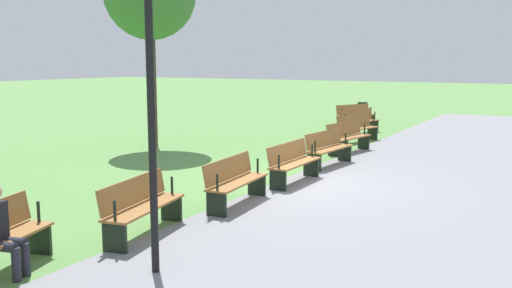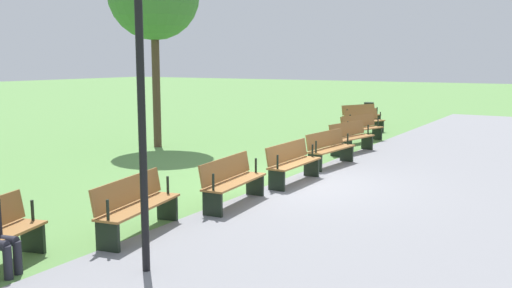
# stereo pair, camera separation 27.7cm
# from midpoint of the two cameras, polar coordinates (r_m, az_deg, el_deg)

# --- Properties ---
(ground_plane) EXTENTS (120.00, 120.00, 0.00)m
(ground_plane) POSITION_cam_midpoint_polar(r_m,az_deg,el_deg) (12.41, 3.42, -4.00)
(ground_plane) COLOR #5B8C47
(path_paving) EXTENTS (37.03, 6.37, 0.01)m
(path_paving) POSITION_cam_midpoint_polar(r_m,az_deg,el_deg) (11.49, 15.98, -5.33)
(path_paving) COLOR gray
(path_paving) RESTS_ON ground
(bench_0) EXTENTS (1.84, 1.21, 0.89)m
(bench_0) POSITION_cam_midpoint_polar(r_m,az_deg,el_deg) (23.39, 9.76, 2.98)
(bench_0) COLOR #996633
(bench_0) RESTS_ON ground
(bench_1) EXTENTS (1.86, 1.08, 0.89)m
(bench_1) POSITION_cam_midpoint_polar(r_m,az_deg,el_deg) (21.13, 10.08, 2.39)
(bench_1) COLOR #996633
(bench_1) RESTS_ON ground
(bench_2) EXTENTS (1.87, 0.94, 0.89)m
(bench_2) POSITION_cam_midpoint_polar(r_m,az_deg,el_deg) (18.86, 9.87, 1.67)
(bench_2) COLOR #996633
(bench_2) RESTS_ON ground
(bench_3) EXTENTS (1.87, 0.79, 0.89)m
(bench_3) POSITION_cam_midpoint_polar(r_m,az_deg,el_deg) (16.62, 8.90, 0.78)
(bench_3) COLOR #996633
(bench_3) RESTS_ON ground
(bench_4) EXTENTS (1.85, 0.63, 0.89)m
(bench_4) POSITION_cam_midpoint_polar(r_m,az_deg,el_deg) (14.43, 6.83, -0.35)
(bench_4) COLOR #996633
(bench_4) RESTS_ON ground
(bench_5) EXTENTS (1.81, 0.47, 0.89)m
(bench_5) POSITION_cam_midpoint_polar(r_m,az_deg,el_deg) (12.35, 3.15, -1.81)
(bench_5) COLOR #996633
(bench_5) RESTS_ON ground
(bench_6) EXTENTS (1.85, 0.63, 0.89)m
(bench_6) POSITION_cam_midpoint_polar(r_m,az_deg,el_deg) (10.45, -2.95, -3.72)
(bench_6) COLOR #996633
(bench_6) RESTS_ON ground
(bench_7) EXTENTS (1.87, 0.79, 0.89)m
(bench_7) POSITION_cam_midpoint_polar(r_m,az_deg,el_deg) (8.88, -12.56, -6.12)
(bench_7) COLOR #996633
(bench_7) RESTS_ON ground
(person_seated) EXTENTS (0.43, 0.58, 1.20)m
(person_seated) POSITION_cam_midpoint_polar(r_m,az_deg,el_deg) (7.73, -25.66, -7.75)
(person_seated) COLOR black
(person_seated) RESTS_ON ground
(lamp_post) EXTENTS (0.32, 0.32, 3.95)m
(lamp_post) POSITION_cam_midpoint_polar(r_m,az_deg,el_deg) (6.99, -11.96, 8.87)
(lamp_post) COLOR black
(lamp_post) RESTS_ON ground
(trash_bin) EXTENTS (0.43, 0.43, 0.89)m
(trash_bin) POSITION_cam_midpoint_polar(r_m,az_deg,el_deg) (24.88, 10.52, 3.22)
(trash_bin) COLOR black
(trash_bin) RESTS_ON ground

